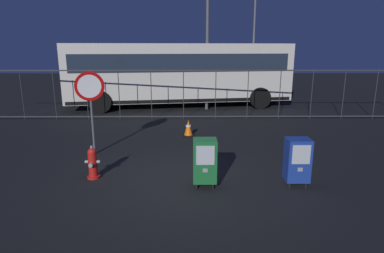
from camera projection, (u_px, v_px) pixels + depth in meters
The scene contains 11 objects.
ground_plane at pixel (179, 179), 7.16m from camera, with size 60.00×60.00×0.00m, color black.
fire_hydrant at pixel (93, 163), 7.14m from camera, with size 0.33×0.32×0.75m.
newspaper_box_primary at pixel (297, 160), 6.70m from camera, with size 0.48×0.42×1.02m.
newspaper_box_secondary at pixel (205, 161), 6.65m from camera, with size 0.48×0.42×1.02m.
stop_sign at pixel (90, 96), 8.45m from camera, with size 0.71×0.31×2.23m.
traffic_cone at pixel (188, 128), 10.60m from camera, with size 0.36×0.36×0.53m.
fence_barrier at pixel (183, 94), 12.92m from camera, with size 18.03×0.04×2.00m.
bus_near at pixel (179, 71), 15.66m from camera, with size 10.75×3.96×3.00m.
bus_far at pixel (186, 66), 20.30m from camera, with size 10.62×3.22×3.00m.
street_light_near_left at pixel (208, 6), 14.12m from camera, with size 0.32×0.32×8.05m.
street_light_near_right at pixel (255, 18), 20.89m from camera, with size 0.32×0.32×8.16m.
Camera 1 is at (0.24, -6.68, 2.84)m, focal length 30.29 mm.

